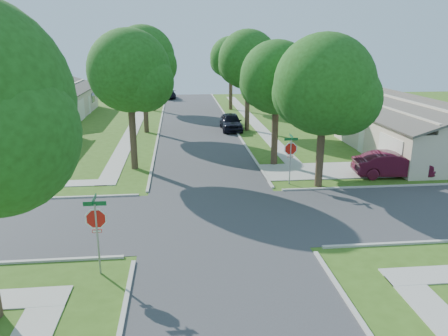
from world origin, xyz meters
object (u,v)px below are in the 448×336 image
object	(u,v)px
stop_sign_sw	(96,222)
stop_sign_ne	(291,151)
tree_e_far	(231,60)
tree_ne_corner	(325,89)
house_nw_far	(52,102)
house_ne_near	(417,133)
tree_w_far	(152,64)
tree_e_mid	(248,62)
car_curb_west	(168,93)
house_ne_far	(334,101)
car_curb_east	(231,122)
tree_w_near	(130,75)
car_driveway	(392,165)
tree_w_mid	(144,60)
tree_e_near	(277,81)

from	to	relation	value
stop_sign_sw	stop_sign_ne	bearing A→B (deg)	45.00
tree_e_far	tree_ne_corner	size ratio (longest dim) A/B	1.01
stop_sign_sw	house_nw_far	size ratio (longest dim) A/B	0.22
house_nw_far	stop_sign_sw	bearing A→B (deg)	-72.90
house_ne_near	tree_w_far	bearing A→B (deg)	131.90
house_ne_near	house_nw_far	distance (m)	38.26
tree_e_mid	tree_w_far	bearing A→B (deg)	125.90
stop_sign_ne	car_curb_west	world-z (taller)	stop_sign_ne
house_ne_far	car_curb_east	distance (m)	15.01
tree_ne_corner	car_curb_east	size ratio (longest dim) A/B	1.86
house_ne_far	house_nw_far	distance (m)	32.12
tree_w_near	house_nw_far	distance (m)	26.05
house_nw_far	car_driveway	xyz separation A→B (m)	(27.40, -26.50, -0.74)
house_ne_near	car_curb_west	bearing A→B (deg)	118.86
stop_sign_sw	car_curb_west	bearing A→B (deg)	88.30
tree_e_far	car_curb_east	bearing A→B (deg)	-96.91
stop_sign_sw	tree_w_mid	distance (m)	26.09
tree_w_far	tree_ne_corner	xyz separation A→B (m)	(11.01, -29.80, 0.09)
stop_sign_sw	house_ne_near	distance (m)	25.98
tree_w_mid	house_ne_near	xyz separation A→B (m)	(20.63, -10.01, -4.97)
tree_ne_corner	stop_sign_sw	bearing A→B (deg)	-141.16
tree_e_mid	tree_w_mid	bearing A→B (deg)	180.00
house_ne_far	tree_e_far	bearing A→B (deg)	155.97
house_nw_far	tree_w_far	bearing A→B (deg)	10.05
car_curb_east	car_curb_west	size ratio (longest dim) A/B	0.93
car_driveway	car_curb_west	distance (m)	42.88
house_ne_near	house_ne_far	world-z (taller)	same
tree_w_far	stop_sign_sw	bearing A→B (deg)	-90.07
house_ne_near	house_ne_far	size ratio (longest dim) A/B	1.00
tree_ne_corner	car_curb_east	world-z (taller)	tree_ne_corner
tree_w_far	car_curb_west	size ratio (longest dim) A/B	1.61
car_driveway	car_curb_west	size ratio (longest dim) A/B	0.94
tree_e_near	car_driveway	xyz separation A→B (m)	(6.65, -3.51, -4.86)
house_ne_far	car_driveway	distance (m)	23.95
tree_e_far	tree_w_mid	distance (m)	16.05
stop_sign_sw	stop_sign_ne	distance (m)	13.29
tree_w_mid	car_curb_east	xyz separation A→B (m)	(7.84, 0.17, -5.69)
stop_sign_sw	tree_ne_corner	distance (m)	14.64
stop_sign_ne	tree_w_mid	size ratio (longest dim) A/B	0.31
house_ne_near	tree_w_near	bearing A→B (deg)	-174.49
tree_e_near	house_ne_far	bearing A→B (deg)	60.65
tree_w_far	house_ne_near	size ratio (longest dim) A/B	0.59
tree_ne_corner	car_curb_east	bearing A→B (deg)	100.55
house_nw_far	car_driveway	size ratio (longest dim) A/B	2.88
tree_e_near	tree_e_far	size ratio (longest dim) A/B	0.95
stop_sign_ne	car_curb_west	xyz separation A→B (m)	(-7.90, 41.12, -1.30)
tree_ne_corner	car_curb_east	distance (m)	17.92
stop_sign_ne	house_ne_far	distance (m)	26.80
stop_sign_ne	car_curb_east	distance (m)	16.59
tree_e_mid	tree_w_mid	xyz separation A→B (m)	(-9.40, 0.00, 0.24)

